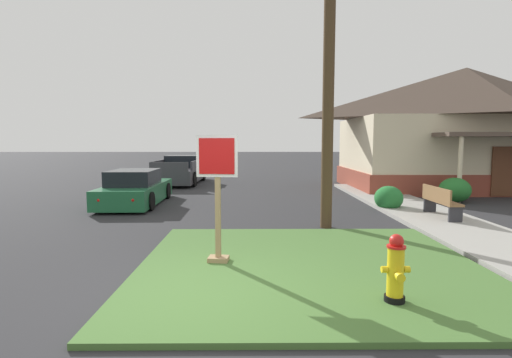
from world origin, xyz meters
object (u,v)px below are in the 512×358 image
parked_sedan_green (135,189)px  stop_sign (218,200)px  fire_hydrant (396,270)px  pickup_truck_charcoal (181,172)px  street_bench (440,200)px  manhole_cover (227,249)px  utility_pole (330,7)px

parked_sedan_green → stop_sign: bearing=-62.4°
fire_hydrant → pickup_truck_charcoal: 16.64m
stop_sign → street_bench: (5.92, 3.90, -0.61)m
fire_hydrant → street_bench: fire_hydrant is taller
manhole_cover → street_bench: size_ratio=0.42×
fire_hydrant → parked_sedan_green: 10.55m
pickup_truck_charcoal → street_bench: 13.53m
parked_sedan_green → street_bench: size_ratio=2.62×
stop_sign → manhole_cover: size_ratio=3.25×
fire_hydrant → pickup_truck_charcoal: size_ratio=0.18×
parked_sedan_green → utility_pole: bearing=-31.5°
stop_sign → fire_hydrant: bearing=-34.7°
fire_hydrant → parked_sedan_green: (-6.12, 8.59, 0.02)m
fire_hydrant → stop_sign: stop_sign is taller
parked_sedan_green → utility_pole: (6.12, -3.75, 5.03)m
manhole_cover → stop_sign: bearing=-94.5°
stop_sign → utility_pole: 5.92m
stop_sign → pickup_truck_charcoal: (-3.27, 13.83, -0.58)m
parked_sedan_green → pickup_truck_charcoal: size_ratio=0.84×
parked_sedan_green → street_bench: bearing=-17.1°
stop_sign → parked_sedan_green: size_ratio=0.52×
pickup_truck_charcoal → street_bench: bearing=-47.2°
utility_pole → stop_sign: bearing=-129.5°
stop_sign → parked_sedan_green: (-3.57, 6.83, -0.66)m
pickup_truck_charcoal → utility_pole: (5.82, -10.74, 4.95)m
parked_sedan_green → utility_pole: size_ratio=0.40×
stop_sign → street_bench: stop_sign is taller
fire_hydrant → pickup_truck_charcoal: pickup_truck_charcoal is taller
stop_sign → street_bench: 7.12m
fire_hydrant → manhole_cover: fire_hydrant is taller
pickup_truck_charcoal → utility_pole: size_ratio=0.48×
fire_hydrant → street_bench: 6.60m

